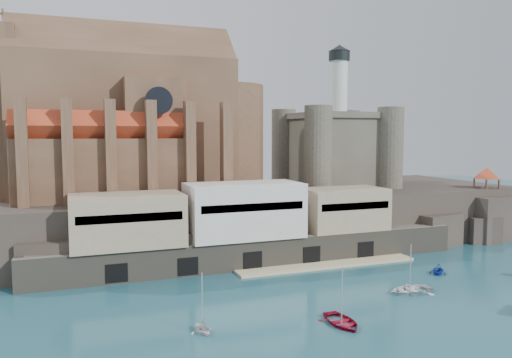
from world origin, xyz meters
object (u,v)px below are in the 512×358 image
at_px(castle_keep, 334,146).
at_px(pavilion, 487,174).
at_px(boat_0, 342,324).
at_px(church, 136,126).

xyz_separation_m(castle_keep, pavilion, (25.92, -15.08, -5.59)).
height_order(pavilion, boat_0, pavilion).
xyz_separation_m(castle_keep, boat_0, (-24.43, -45.19, -18.31)).
xyz_separation_m(church, castle_keep, (40.21, -0.78, -3.81)).
bearing_deg(church, castle_keep, -1.11).
bearing_deg(pavilion, church, 166.52).
relative_size(castle_keep, pavilion, 4.58).
bearing_deg(pavilion, boat_0, -149.12).
height_order(church, pavilion, church).
relative_size(pavilion, boat_0, 1.09).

